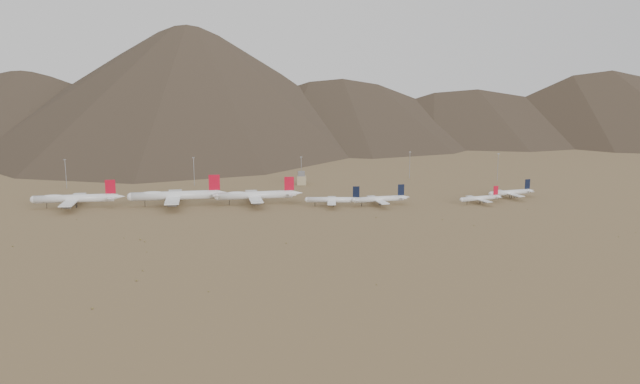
{
  "coord_description": "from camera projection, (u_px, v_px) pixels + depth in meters",
  "views": [
    {
      "loc": [
        -5.85,
        -433.64,
        95.46
      ],
      "look_at": [
        38.38,
        30.0,
        9.58
      ],
      "focal_mm": 35.0,
      "sensor_mm": 36.0,
      "label": 1
    }
  ],
  "objects": [
    {
      "name": "desert_scrub",
      "position": [
        209.0,
        251.0,
        346.04
      ],
      "size": [
        441.88,
        175.56,
        0.92
      ],
      "color": "olive",
      "rests_on": "ground"
    },
    {
      "name": "widebody_east",
      "position": [
        256.0,
        195.0,
        475.42
      ],
      "size": [
        68.09,
        52.72,
        20.25
      ],
      "rotation": [
        0.0,
        0.0,
        0.11
      ],
      "color": "white",
      "rests_on": "ground"
    },
    {
      "name": "widebody_centre",
      "position": [
        176.0,
        195.0,
        469.4
      ],
      "size": [
        76.6,
        59.13,
        22.76
      ],
      "rotation": [
        0.0,
        0.0,
        0.08
      ],
      "color": "white",
      "rests_on": "ground"
    },
    {
      "name": "control_tower",
      "position": [
        301.0,
        179.0,
        561.69
      ],
      "size": [
        8.0,
        8.0,
        12.0
      ],
      "color": "tan",
      "rests_on": "ground"
    },
    {
      "name": "mast_centre",
      "position": [
        301.0,
        169.0,
        558.72
      ],
      "size": [
        2.0,
        0.6,
        25.7
      ],
      "color": "gray",
      "rests_on": "ground"
    },
    {
      "name": "narrowbody_b",
      "position": [
        380.0,
        199.0,
        470.56
      ],
      "size": [
        46.39,
        33.84,
        15.42
      ],
      "rotation": [
        0.0,
        0.0,
        0.17
      ],
      "color": "white",
      "rests_on": "ground"
    },
    {
      "name": "narrowbody_d",
      "position": [
        511.0,
        192.0,
        498.89
      ],
      "size": [
        42.75,
        31.63,
        14.46
      ],
      "rotation": [
        0.0,
        0.0,
        0.27
      ],
      "color": "white",
      "rests_on": "ground"
    },
    {
      "name": "narrowbody_c",
      "position": [
        481.0,
        198.0,
        478.0
      ],
      "size": [
        37.68,
        27.92,
        12.78
      ],
      "rotation": [
        0.0,
        0.0,
        0.28
      ],
      "color": "white",
      "rests_on": "ground"
    },
    {
      "name": "mountain_ridge",
      "position": [
        262.0,
        51.0,
        1296.26
      ],
      "size": [
        4400.0,
        1000.0,
        300.0
      ],
      "color": "#4A3D2C",
      "rests_on": "ground"
    },
    {
      "name": "mast_west",
      "position": [
        194.0,
        170.0,
        554.38
      ],
      "size": [
        2.0,
        0.6,
        25.7
      ],
      "color": "gray",
      "rests_on": "ground"
    },
    {
      "name": "ground",
      "position": [
        270.0,
        214.0,
        442.38
      ],
      "size": [
        3000.0,
        3000.0,
        0.0
      ],
      "primitive_type": "plane",
      "color": "#90714A",
      "rests_on": "ground"
    },
    {
      "name": "narrowbody_a",
      "position": [
        334.0,
        200.0,
        467.77
      ],
      "size": [
        45.82,
        33.18,
        15.15
      ],
      "rotation": [
        0.0,
        0.0,
        -0.11
      ],
      "color": "white",
      "rests_on": "ground"
    },
    {
      "name": "mast_east",
      "position": [
        410.0,
        163.0,
        596.37
      ],
      "size": [
        2.0,
        0.6,
        25.7
      ],
      "color": "gray",
      "rests_on": "ground"
    },
    {
      "name": "mast_far_west",
      "position": [
        66.0,
        172.0,
        541.19
      ],
      "size": [
        2.0,
        0.6,
        25.7
      ],
      "color": "gray",
      "rests_on": "ground"
    },
    {
      "name": "widebody_west",
      "position": [
        75.0,
        198.0,
        462.48
      ],
      "size": [
        68.14,
        52.49,
        20.23
      ],
      "rotation": [
        0.0,
        0.0,
        0.07
      ],
      "color": "white",
      "rests_on": "ground"
    },
    {
      "name": "mast_far_east",
      "position": [
        498.0,
        165.0,
        582.79
      ],
      "size": [
        2.0,
        0.6,
        25.7
      ],
      "color": "gray",
      "rests_on": "ground"
    }
  ]
}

